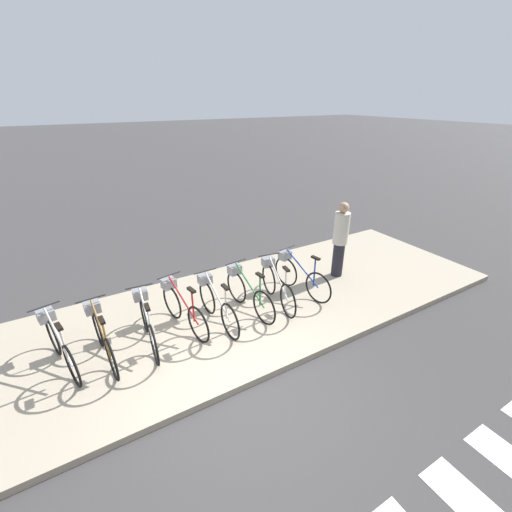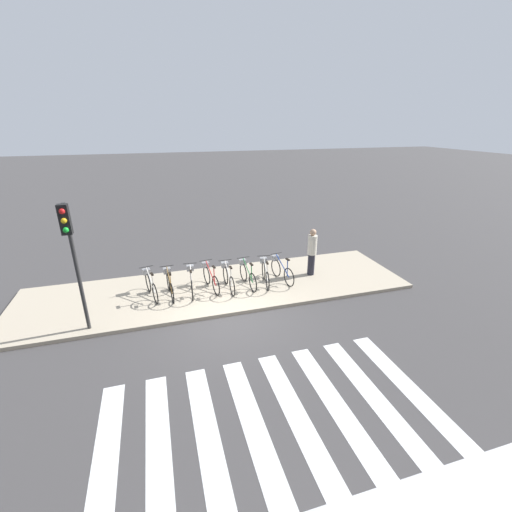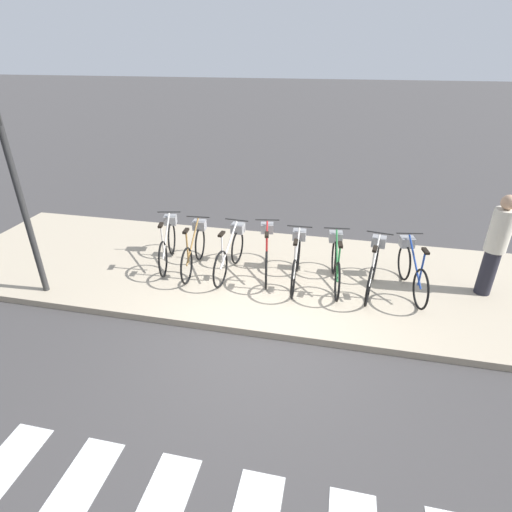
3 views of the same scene
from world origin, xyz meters
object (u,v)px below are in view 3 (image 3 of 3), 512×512
(parked_bicycle_6, at_px, (374,266))
(parked_bicycle_1, at_px, (195,247))
(parked_bicycle_5, at_px, (336,261))
(parked_bicycle_0, at_px, (168,241))
(parked_bicycle_3, at_px, (267,251))
(parked_bicycle_2, at_px, (231,251))
(parked_bicycle_4, at_px, (297,259))
(parked_bicycle_7, at_px, (411,267))
(pedestrian, at_px, (496,244))

(parked_bicycle_6, bearing_deg, parked_bicycle_1, 179.36)
(parked_bicycle_6, bearing_deg, parked_bicycle_5, 176.08)
(parked_bicycle_0, distance_m, parked_bicycle_1, 0.62)
(parked_bicycle_1, height_order, parked_bicycle_3, same)
(parked_bicycle_2, distance_m, parked_bicycle_6, 2.59)
(parked_bicycle_2, height_order, parked_bicycle_4, same)
(parked_bicycle_2, relative_size, parked_bicycle_4, 1.00)
(parked_bicycle_2, relative_size, parked_bicycle_7, 1.01)
(parked_bicycle_2, bearing_deg, pedestrian, 2.46)
(parked_bicycle_0, distance_m, parked_bicycle_4, 2.57)
(parked_bicycle_1, relative_size, pedestrian, 0.90)
(parked_bicycle_3, relative_size, pedestrian, 0.89)
(pedestrian, bearing_deg, parked_bicycle_6, -172.91)
(parked_bicycle_6, relative_size, parked_bicycle_7, 1.00)
(parked_bicycle_0, height_order, parked_bicycle_3, same)
(parked_bicycle_1, distance_m, pedestrian, 5.23)
(parked_bicycle_6, bearing_deg, parked_bicycle_3, 174.77)
(parked_bicycle_0, distance_m, parked_bicycle_3, 1.98)
(parked_bicycle_2, xyz_separation_m, parked_bicycle_6, (2.59, -0.04, 0.00))
(parked_bicycle_4, xyz_separation_m, parked_bicycle_5, (0.69, 0.06, 0.00))
(parked_bicycle_2, height_order, parked_bicycle_6, same)
(parked_bicycle_1, distance_m, parked_bicycle_7, 3.94)
(parked_bicycle_0, bearing_deg, parked_bicycle_3, 0.15)
(parked_bicycle_0, bearing_deg, parked_bicycle_1, -12.63)
(parked_bicycle_2, height_order, parked_bicycle_5, same)
(parked_bicycle_1, xyz_separation_m, parked_bicycle_3, (1.37, 0.14, 0.00))
(parked_bicycle_1, xyz_separation_m, parked_bicycle_6, (3.31, -0.04, 0.00))
(parked_bicycle_1, xyz_separation_m, parked_bicycle_5, (2.65, 0.01, 0.00))
(parked_bicycle_0, distance_m, parked_bicycle_7, 4.55)
(parked_bicycle_1, height_order, parked_bicycle_2, same)
(parked_bicycle_7, bearing_deg, parked_bicycle_4, -176.94)
(parked_bicycle_4, bearing_deg, parked_bicycle_2, 177.38)
(parked_bicycle_2, bearing_deg, parked_bicycle_0, 174.40)
(parked_bicycle_3, xyz_separation_m, parked_bicycle_7, (2.57, -0.09, 0.00))
(parked_bicycle_0, relative_size, parked_bicycle_2, 0.98)
(parked_bicycle_4, bearing_deg, parked_bicycle_0, 175.84)
(parked_bicycle_4, relative_size, parked_bicycle_5, 1.00)
(parked_bicycle_4, xyz_separation_m, parked_bicycle_7, (1.98, 0.11, 0.00))
(parked_bicycle_3, distance_m, parked_bicycle_7, 2.57)
(parked_bicycle_1, bearing_deg, parked_bicycle_4, -1.50)
(parked_bicycle_0, xyz_separation_m, parked_bicycle_7, (4.55, -0.08, 0.00))
(parked_bicycle_2, distance_m, parked_bicycle_5, 1.94)
(parked_bicycle_3, bearing_deg, pedestrian, 0.88)
(parked_bicycle_1, distance_m, parked_bicycle_5, 2.65)
(parked_bicycle_0, xyz_separation_m, parked_bicycle_5, (3.26, -0.13, 0.00))
(parked_bicycle_3, bearing_deg, parked_bicycle_0, -179.85)
(pedestrian, bearing_deg, parked_bicycle_4, -175.59)
(parked_bicycle_5, relative_size, parked_bicycle_6, 1.01)
(parked_bicycle_7, bearing_deg, parked_bicycle_2, -179.13)
(parked_bicycle_4, bearing_deg, pedestrian, 4.41)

